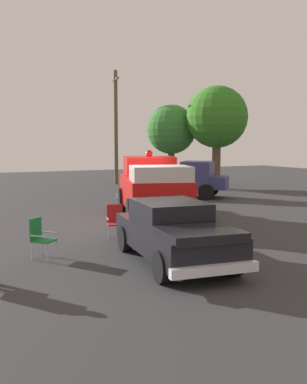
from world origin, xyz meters
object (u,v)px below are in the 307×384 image
classic_hot_rod (175,232)px  parked_pickup (181,178)px  spectator_standing (144,184)px  oak_tree_right (171,130)px  lawn_chair_spare (40,235)px  lawn_chair_by_car (115,219)px  vintage_fire_truck (153,187)px  oak_tree_left (217,118)px  utility_pole (116,126)px

classic_hot_rod → parked_pickup: 13.11m
spectator_standing → oak_tree_right: size_ratio=0.32×
lawn_chair_spare → lawn_chair_by_car: bearing=29.1°
classic_hot_rod → oak_tree_right: 19.18m
lawn_chair_spare → spectator_standing: (6.34, 7.64, 0.37)m
vintage_fire_truck → lawn_chair_spare: bearing=-141.3°
oak_tree_left → oak_tree_right: size_ratio=1.20×
lawn_chair_spare → spectator_standing: size_ratio=0.61×
vintage_fire_truck → classic_hot_rod: size_ratio=1.39×
lawn_chair_spare → classic_hot_rod: bearing=-32.7°
lawn_chair_by_car → lawn_chair_spare: bearing=-150.9°
classic_hot_rod → parked_pickup: parked_pickup is taller
lawn_chair_spare → spectator_standing: bearing=50.3°
parked_pickup → utility_pole: 8.86m
vintage_fire_truck → parked_pickup: bearing=52.1°
oak_tree_left → utility_pole: size_ratio=0.82×
lawn_chair_spare → oak_tree_left: 18.79m
lawn_chair_by_car → lawn_chair_spare: (-2.55, -1.42, 0.00)m
lawn_chair_spare → spectator_standing: 9.94m
lawn_chair_spare → oak_tree_right: (11.62, 14.98, 3.09)m
spectator_standing → oak_tree_left: oak_tree_left is taller
lawn_chair_by_car → oak_tree_left: 16.04m
classic_hot_rod → spectator_standing: spectator_standing is taller
lawn_chair_spare → utility_pole: 20.26m
spectator_standing → parked_pickup: bearing=32.5°
vintage_fire_truck → spectator_standing: (1.28, 3.58, -0.23)m
spectator_standing → lawn_chair_by_car: bearing=-121.4°
lawn_chair_by_car → oak_tree_right: size_ratio=0.19×
parked_pickup → utility_pole: (-0.46, 8.33, 3.01)m
parked_pickup → oak_tree_left: oak_tree_left is taller
vintage_fire_truck → oak_tree_left: (8.44, 8.44, 3.20)m
vintage_fire_truck → lawn_chair_by_car: vintage_fire_truck is taller
vintage_fire_truck → utility_pole: 14.62m
spectator_standing → oak_tree_left: (7.15, 4.86, 3.43)m
spectator_standing → utility_pole: bearing=76.1°
oak_tree_right → classic_hot_rod: bearing=-117.6°
classic_hot_rod → utility_pole: size_ratio=0.59×
lawn_chair_by_car → lawn_chair_spare: 2.91m
parked_pickup → oak_tree_left: size_ratio=0.75×
lawn_chair_by_car → lawn_chair_spare: same height
classic_hot_rod → lawn_chair_spare: size_ratio=4.45×
classic_hot_rod → oak_tree_left: bearing=53.4°
classic_hot_rod → spectator_standing: 10.10m
utility_pole → parked_pickup: bearing=-86.8°
parked_pickup → lawn_chair_by_car: size_ratio=4.70×
classic_hot_rod → spectator_standing: size_ratio=2.71×
lawn_chair_by_car → utility_pole: utility_pole is taller
classic_hot_rod → oak_tree_right: (8.77, 16.81, 2.93)m
parked_pickup → lawn_chair_by_car: 10.61m
classic_hot_rod → lawn_chair_by_car: 3.26m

